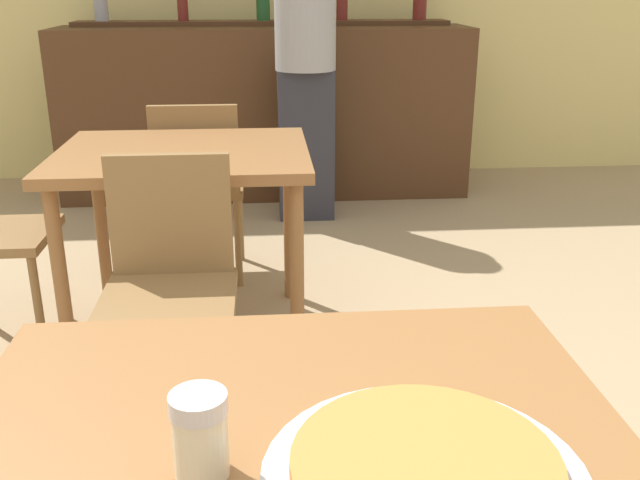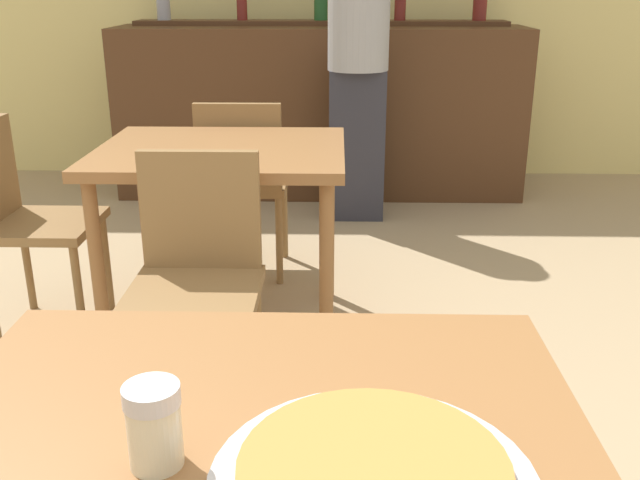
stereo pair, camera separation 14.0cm
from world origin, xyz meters
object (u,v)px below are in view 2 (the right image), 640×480
Objects in this scene: chair_far_side_left at (23,211)px; chair_far_side_front at (197,268)px; pizza_tray at (373,476)px; chair_far_side_back at (243,175)px; person_standing at (358,47)px; cheese_shaker at (154,425)px.

chair_far_side_front is at bearing -125.53° from chair_far_side_left.
chair_far_side_left is 2.08× the size of pizza_tray.
person_standing reaches higher than chair_far_side_back.
chair_far_side_front is 1.44m from pizza_tray.
chair_far_side_front and chair_far_side_left have the same top height.
chair_far_side_front reaches higher than pizza_tray.
cheese_shaker is (0.21, -2.41, 0.32)m from chair_far_side_back.
chair_far_side_left is at bearing 144.47° from chair_far_side_front.
chair_far_side_back is 2.51m from pizza_tray.
person_standing is (0.07, 3.37, 0.22)m from pizza_tray.
cheese_shaker is at bearing -80.92° from chair_far_side_front.
person_standing is (0.55, 0.92, 0.49)m from chair_far_side_back.
person_standing is at bearing 84.17° from cheese_shaker.
pizza_tray is 0.22× the size of person_standing.
cheese_shaker is at bearing -95.83° from person_standing.
chair_far_side_left is 7.45× the size of cheese_shaker.
chair_far_side_front is at bearing -105.02° from person_standing.
pizza_tray is (1.27, -1.89, 0.28)m from chair_far_side_left.
chair_far_side_front is 1.00× the size of chair_far_side_left.
chair_far_side_front is 2.08× the size of pizza_tray.
cheese_shaker is (-0.27, 0.04, 0.04)m from pizza_tray.
pizza_tray is (0.48, -2.45, 0.28)m from chair_far_side_back.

